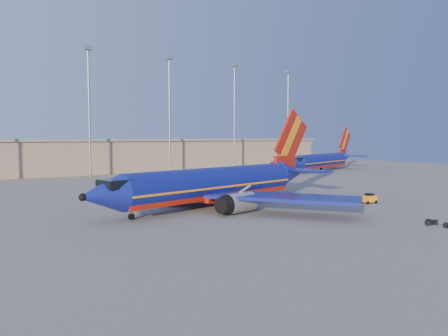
% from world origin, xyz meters
% --- Properties ---
extents(ground, '(220.00, 220.00, 0.00)m').
position_xyz_m(ground, '(0.00, 0.00, 0.00)').
color(ground, slate).
rests_on(ground, ground).
extents(terminal_building, '(122.00, 16.00, 8.50)m').
position_xyz_m(terminal_building, '(10.00, 58.00, 4.32)').
color(terminal_building, gray).
rests_on(terminal_building, ground).
extents(light_mast_row, '(101.60, 1.60, 28.65)m').
position_xyz_m(light_mast_row, '(5.00, 46.00, 17.55)').
color(light_mast_row, gray).
rests_on(light_mast_row, ground).
extents(aircraft_main, '(38.66, 36.86, 13.19)m').
position_xyz_m(aircraft_main, '(-5.18, -4.41, 2.82)').
color(aircraft_main, navy).
rests_on(aircraft_main, ground).
extents(aircraft_second, '(34.49, 17.39, 12.00)m').
position_xyz_m(aircraft_second, '(51.20, 28.58, 2.75)').
color(aircraft_second, navy).
rests_on(aircraft_second, ground).
extents(baggage_tug, '(2.05, 1.48, 1.34)m').
position_xyz_m(baggage_tug, '(12.63, -14.30, 0.70)').
color(baggage_tug, orange).
rests_on(baggage_tug, ground).
extents(luggage_pile, '(2.41, 2.99, 0.52)m').
position_xyz_m(luggage_pile, '(5.73, -27.51, 0.22)').
color(luggage_pile, black).
rests_on(luggage_pile, ground).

